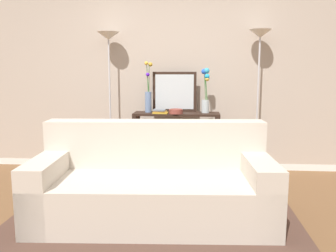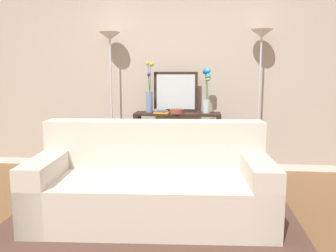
{
  "view_description": "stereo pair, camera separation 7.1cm",
  "coord_description": "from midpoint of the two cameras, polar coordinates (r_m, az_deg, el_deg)",
  "views": [
    {
      "loc": [
        0.47,
        -2.88,
        1.36
      ],
      "look_at": [
        0.16,
        0.93,
        0.76
      ],
      "focal_mm": 37.69,
      "sensor_mm": 36.0,
      "label": 1
    },
    {
      "loc": [
        0.54,
        -2.87,
        1.36
      ],
      "look_at": [
        0.16,
        0.93,
        0.76
      ],
      "focal_mm": 37.69,
      "sensor_mm": 36.0,
      "label": 2
    }
  ],
  "objects": [
    {
      "name": "vase_tall_flowers",
      "position": [
        4.64,
        -2.59,
        4.9
      ],
      "size": [
        0.1,
        0.1,
        0.66
      ],
      "color": "#6B84AD",
      "rests_on": "console_table"
    },
    {
      "name": "area_rug",
      "position": [
        3.28,
        -2.26,
        -15.58
      ],
      "size": [
        2.67,
        1.77,
        0.01
      ],
      "color": "#51382D",
      "rests_on": "ground"
    },
    {
      "name": "couch",
      "position": [
        3.32,
        -1.96,
        -9.63
      ],
      "size": [
        2.18,
        1.08,
        0.88
      ],
      "color": "beige",
      "rests_on": "ground"
    },
    {
      "name": "book_row_under_console",
      "position": [
        4.77,
        -1.21,
        -6.99
      ],
      "size": [
        0.39,
        0.18,
        0.13
      ],
      "color": "navy",
      "rests_on": "ground"
    },
    {
      "name": "fruit_bowl",
      "position": [
        4.5,
        1.88,
        2.38
      ],
      "size": [
        0.18,
        0.18,
        0.06
      ],
      "color": "brown",
      "rests_on": "console_table"
    },
    {
      "name": "wall_mirror",
      "position": [
        4.71,
        1.69,
        5.54
      ],
      "size": [
        0.58,
        0.02,
        0.53
      ],
      "color": "black",
      "rests_on": "console_table"
    },
    {
      "name": "floor_lamp_right",
      "position": [
        4.68,
        15.18,
        9.95
      ],
      "size": [
        0.28,
        0.28,
        1.87
      ],
      "color": "silver",
      "rests_on": "ground"
    },
    {
      "name": "floor_lamp_left",
      "position": [
        4.77,
        -8.86,
        10.01
      ],
      "size": [
        0.28,
        0.28,
        1.86
      ],
      "color": "silver",
      "rests_on": "ground"
    },
    {
      "name": "book_stack",
      "position": [
        4.52,
        -0.7,
        2.36
      ],
      "size": [
        0.2,
        0.15,
        0.05
      ],
      "color": "gold",
      "rests_on": "console_table"
    },
    {
      "name": "back_wall",
      "position": [
        4.94,
        -0.13,
        8.77
      ],
      "size": [
        12.0,
        0.15,
        2.71
      ],
      "color": "white",
      "rests_on": "ground"
    },
    {
      "name": "ground_plane",
      "position": [
        3.22,
        -3.98,
        -16.33
      ],
      "size": [
        16.0,
        16.0,
        0.02
      ],
      "primitive_type": "cube",
      "color": "brown"
    },
    {
      "name": "vase_short_flowers",
      "position": [
        4.58,
        6.75,
        5.39
      ],
      "size": [
        0.11,
        0.12,
        0.58
      ],
      "color": "silver",
      "rests_on": "console_table"
    },
    {
      "name": "console_table",
      "position": [
        4.63,
        1.98,
        -1.16
      ],
      "size": [
        1.12,
        0.33,
        0.82
      ],
      "color": "black",
      "rests_on": "ground"
    }
  ]
}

